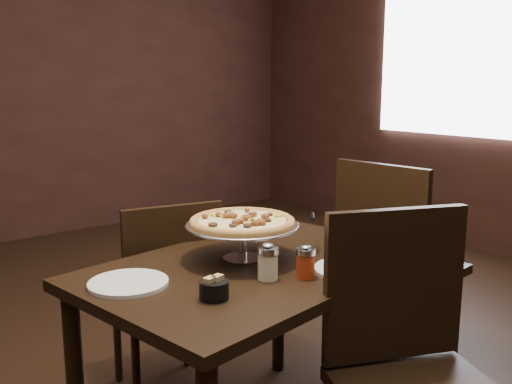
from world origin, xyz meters
TOP-DOWN VIEW (x-y plane):
  - room at (0.06, 0.03)m, footprint 6.04×7.04m
  - dining_table at (0.06, 0.04)m, footprint 1.24×0.93m
  - pizza_stand at (0.05, 0.10)m, footprint 0.40×0.40m
  - parmesan_shaker at (-0.00, -0.11)m, footprint 0.07×0.07m
  - pepper_flake_shaker at (0.10, -0.17)m, footprint 0.06×0.06m
  - packet_caddy at (-0.23, -0.14)m, footprint 0.09×0.09m
  - napkin_stack at (0.42, -0.14)m, footprint 0.13×0.13m
  - plate_left at (-0.37, 0.12)m, footprint 0.25×0.25m
  - plate_near at (0.26, -0.23)m, footprint 0.26×0.26m
  - serving_spatula at (0.31, 0.02)m, footprint 0.14×0.14m
  - chair_far at (-0.01, 0.54)m, footprint 0.47×0.47m
  - chair_near at (0.19, -0.53)m, footprint 0.59×0.59m
  - chair_side at (0.93, 0.13)m, footprint 0.50×0.50m

SIDE VIEW (x-z plane):
  - chair_far at x=-0.01m, z-range 0.04..0.90m
  - chair_near at x=0.19m, z-range 0.04..1.00m
  - chair_side at x=0.93m, z-range 0.05..1.03m
  - dining_table at x=0.06m, z-range 0.26..0.97m
  - plate_left at x=-0.37m, z-range 0.71..0.72m
  - plate_near at x=0.26m, z-range 0.71..0.73m
  - napkin_stack at x=0.42m, z-range 0.71..0.73m
  - packet_caddy at x=-0.23m, z-range 0.71..0.77m
  - pepper_flake_shaker at x=0.10m, z-range 0.71..0.82m
  - parmesan_shaker at x=0.00m, z-range 0.71..0.83m
  - serving_spatula at x=0.31m, z-range 0.83..0.85m
  - pizza_stand at x=0.05m, z-range 0.76..0.93m
  - room at x=0.06m, z-range -0.02..2.82m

